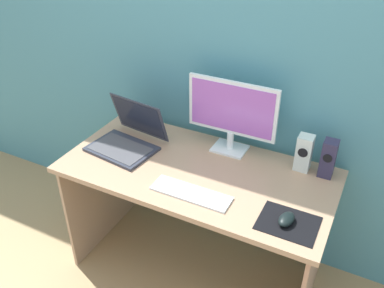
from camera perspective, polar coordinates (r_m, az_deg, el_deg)
ground_plane at (r=2.56m, az=0.58°, el=-16.58°), size 8.00×8.00×0.00m
wall_back at (r=2.14m, az=5.48°, el=13.77°), size 6.00×0.04×2.50m
desk at (r=2.16m, az=0.66°, el=-6.70°), size 1.37×0.67×0.71m
monitor at (r=2.12m, az=5.53°, el=4.30°), size 0.48×0.14×0.40m
speaker_right at (r=2.08m, az=18.37°, el=-1.92°), size 0.07×0.08×0.19m
speaker_near_monitor at (r=2.10m, az=15.26°, el=-1.19°), size 0.07×0.08×0.19m
laptop at (r=2.25m, az=-8.93°, el=0.81°), size 0.38×0.36×0.25m
keyboard_external at (r=1.91m, az=-0.14°, el=-6.84°), size 0.38×0.12×0.01m
mousepad at (r=1.82m, az=13.18°, el=-10.62°), size 0.25×0.20×0.00m
mouse at (r=1.80m, az=12.97°, el=-10.12°), size 0.08×0.11×0.04m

